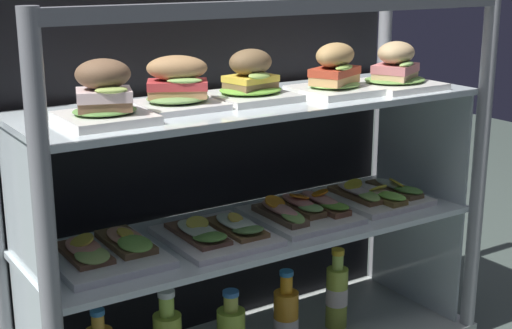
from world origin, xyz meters
name	(u,v)px	position (x,y,z in m)	size (l,w,h in m)	color
case_frame	(235,165)	(0.00, 0.10, 0.51)	(1.18, 0.42, 0.93)	gray
riser_lower_tier	(256,292)	(0.00, 0.00, 0.20)	(1.10, 0.34, 0.32)	silver
shelf_lower_glass	(256,229)	(0.00, 0.00, 0.37)	(1.12, 0.36, 0.01)	silver
riser_upper_tier	(256,167)	(0.00, 0.00, 0.52)	(1.10, 0.34, 0.30)	silver
shelf_upper_glass	(256,103)	(0.00, 0.00, 0.68)	(1.12, 0.36, 0.01)	silver
plated_roll_sandwich_center	(104,98)	(-0.39, -0.05, 0.74)	(0.17, 0.17, 0.13)	white
plated_roll_sandwich_near_left_corner	(178,87)	(-0.20, 0.01, 0.73)	(0.18, 0.18, 0.12)	white
plated_roll_sandwich_mid_right	(251,81)	(-0.01, 0.00, 0.73)	(0.18, 0.18, 0.12)	white
plated_roll_sandwich_far_right	(335,74)	(0.20, -0.04, 0.74)	(0.18, 0.18, 0.12)	white
plated_roll_sandwich_left_of_center	(395,71)	(0.39, -0.05, 0.73)	(0.20, 0.20, 0.12)	white
open_sandwich_tray_mid_right	(106,251)	(-0.39, 0.00, 0.39)	(0.23, 0.26, 0.06)	white
open_sandwich_tray_near_left_corner	(218,233)	(-0.12, -0.03, 0.39)	(0.23, 0.26, 0.05)	white
open_sandwich_tray_near_right_corner	(301,211)	(0.13, -0.01, 0.39)	(0.23, 0.26, 0.06)	white
open_sandwich_tray_mid_left	(375,194)	(0.38, -0.01, 0.39)	(0.23, 0.26, 0.06)	white
juice_bottle_tucked_behind	(286,318)	(0.08, -0.01, 0.11)	(0.07, 0.07, 0.21)	orange
juice_bottle_front_second	(337,295)	(0.26, -0.01, 0.13)	(0.06, 0.06, 0.22)	#BAD047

